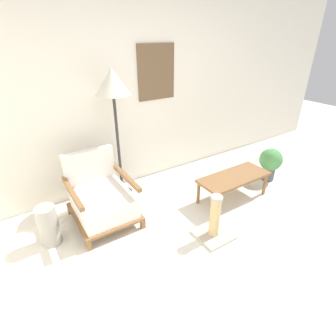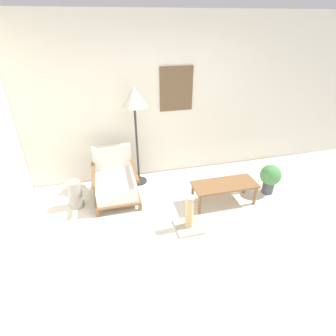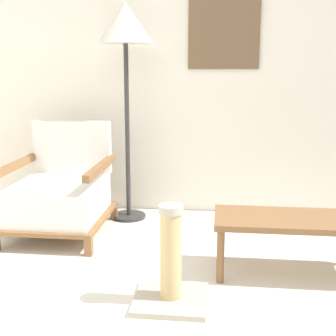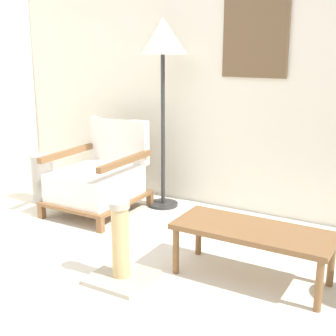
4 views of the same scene
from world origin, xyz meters
TOP-DOWN VIEW (x-y plane):
  - ground_plane at (0.00, 0.00)m, footprint 14.00×14.00m
  - wall_back at (0.00, 2.18)m, footprint 8.00×0.09m
  - armchair at (-0.94, 1.50)m, footprint 0.69×0.79m
  - floor_lamp at (-0.51, 1.90)m, footprint 0.42×0.42m
  - coffee_table at (0.69, 0.96)m, footprint 1.00×0.41m
  - vase at (-1.56, 1.42)m, footprint 0.21×0.21m
  - potted_plant at (1.54, 1.04)m, footprint 0.34×0.34m
  - scratching_post at (-0.02, 0.54)m, footprint 0.38×0.38m

SIDE VIEW (x-z plane):
  - ground_plane at x=0.00m, z-range 0.00..0.00m
  - scratching_post at x=-0.02m, z-range -0.09..0.44m
  - vase at x=-1.56m, z-range 0.00..0.46m
  - armchair at x=-0.94m, z-range -0.10..0.70m
  - potted_plant at x=1.54m, z-range 0.05..0.56m
  - coffee_table at x=0.69m, z-range 0.13..0.48m
  - wall_back at x=0.00m, z-range 0.00..2.70m
  - floor_lamp at x=-0.51m, z-range 0.61..2.30m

